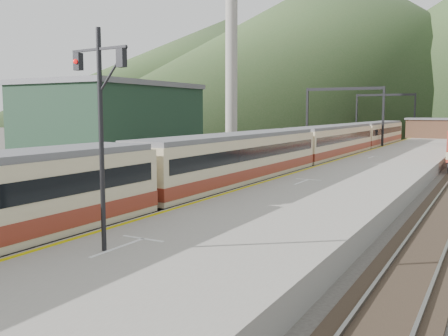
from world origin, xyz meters
The scene contains 15 objects.
track_main centered at (0.00, 40.00, 0.07)m, with size 2.60×200.00×0.23m.
track_far centered at (-5.00, 40.00, 0.07)m, with size 2.60×200.00×0.23m.
platform centered at (5.60, 38.00, 0.50)m, with size 8.00×100.00×1.00m, color gray.
gantry_near centered at (-2.85, 55.00, 5.59)m, with size 9.55×0.25×8.00m.
gantry_far centered at (-2.85, 80.00, 5.59)m, with size 9.55×0.25×8.00m.
warehouse centered at (-28.00, 42.00, 4.32)m, with size 14.50×20.50×8.60m.
smokestack centered at (-22.00, 62.00, 15.00)m, with size 1.80×1.80×30.00m, color #9E998E.
station_shed centered at (5.60, 78.00, 2.57)m, with size 9.40×4.40×3.10m.
hill_a centered at (-40.00, 190.00, 30.00)m, with size 180.00×180.00×60.00m, color #29441E.
hill_d centered at (-120.00, 240.00, 27.50)m, with size 200.00×200.00×55.00m, color #29441E.
main_train centered at (0.00, 31.14, 1.97)m, with size 2.85×78.28×3.48m.
signal_mast centered at (3.66, 5.56, 4.93)m, with size 2.19×0.40×6.41m.
short_signal_b centered at (-3.57, 28.43, 1.46)m, with size 0.25×0.20×2.27m.
short_signal_c centered at (-6.56, 21.45, 1.46)m, with size 0.26×0.23×2.27m.
worker centered at (-6.11, 10.71, 0.84)m, with size 0.61×0.40×1.68m, color #1D202C.
Camera 1 is at (13.61, -5.27, 5.06)m, focal length 40.00 mm.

